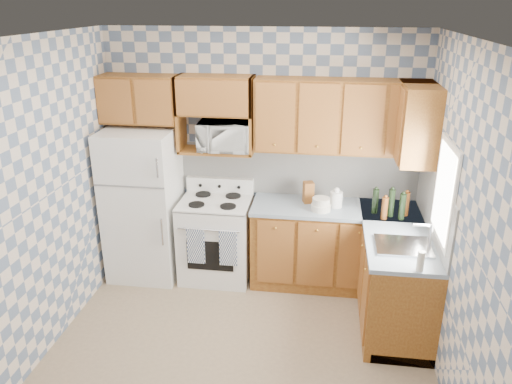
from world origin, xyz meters
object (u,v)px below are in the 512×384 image
Objects in this scene: refrigerator at (144,204)px; electric_kettle at (336,199)px; stove_body at (216,240)px; microwave at (225,136)px.

electric_kettle is at bearing 1.01° from refrigerator.
stove_body is at bearing -179.47° from electric_kettle.
microwave is (0.89, 0.18, 0.76)m from refrigerator.
stove_body is 1.17m from microwave.
refrigerator is 1.19m from microwave.
refrigerator reaches higher than electric_kettle.
stove_body is 1.64× the size of microwave.
electric_kettle is (1.29, 0.01, 0.55)m from stove_body.
microwave is at bearing 11.25° from refrigerator.
microwave reaches higher than refrigerator.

